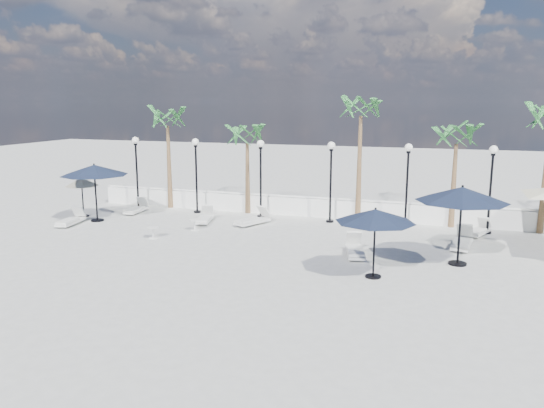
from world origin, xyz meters
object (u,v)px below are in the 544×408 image
(parasol_navy_left, at_px, (94,170))
(parasol_navy_right, at_px, (375,216))
(lounger_3, at_px, (355,250))
(lounger_0, at_px, (71,220))
(lounger_4, at_px, (253,220))
(lounger_2, at_px, (205,218))
(lounger_6, at_px, (462,242))
(lounger_1, at_px, (137,209))
(lounger_5, at_px, (479,230))
(parasol_navy_mid, at_px, (462,195))
(parasol_cream_small, at_px, (82,182))

(parasol_navy_left, height_order, parasol_navy_right, parasol_navy_left)
(lounger_3, bearing_deg, parasol_navy_right, -80.83)
(lounger_0, distance_m, lounger_4, 8.52)
(lounger_2, bearing_deg, lounger_6, -17.62)
(lounger_1, distance_m, parasol_navy_right, 14.63)
(lounger_1, distance_m, lounger_2, 4.39)
(lounger_5, xyz_separation_m, parasol_navy_mid, (-0.91, -4.68, 2.29))
(lounger_5, distance_m, lounger_6, 2.45)
(lounger_5, relative_size, parasol_navy_right, 0.68)
(lounger_3, xyz_separation_m, parasol_navy_left, (-12.81, 1.95, 2.22))
(lounger_0, distance_m, parasol_navy_right, 14.89)
(lounger_3, xyz_separation_m, parasol_navy_mid, (3.62, 0.07, 2.27))
(lounger_1, relative_size, lounger_4, 0.90)
(lounger_4, height_order, lounger_5, lounger_4)
(lounger_1, relative_size, lounger_2, 0.96)
(parasol_navy_mid, bearing_deg, lounger_3, -178.96)
(lounger_1, relative_size, parasol_cream_small, 0.89)
(lounger_2, distance_m, lounger_3, 8.40)
(lounger_6, relative_size, parasol_cream_small, 1.03)
(lounger_3, height_order, lounger_4, lounger_4)
(lounger_5, height_order, parasol_navy_mid, parasol_navy_mid)
(lounger_1, xyz_separation_m, lounger_5, (16.57, 0.58, -0.01))
(lounger_1, bearing_deg, parasol_cream_small, -145.66)
(lounger_4, bearing_deg, parasol_navy_right, -17.56)
(lounger_2, distance_m, parasol_cream_small, 6.57)
(lounger_0, xyz_separation_m, parasol_navy_mid, (17.09, -0.79, 2.27))
(lounger_0, xyz_separation_m, lounger_2, (5.73, 2.43, -0.01))
(lounger_1, bearing_deg, parasol_navy_left, -112.23)
(lounger_0, xyz_separation_m, lounger_1, (1.43, 3.30, -0.01))
(parasol_navy_left, bearing_deg, lounger_6, 1.57)
(lounger_2, xyz_separation_m, parasol_cream_small, (-6.36, -0.69, 1.51))
(parasol_navy_mid, bearing_deg, parasol_navy_right, -138.52)
(lounger_5, bearing_deg, lounger_0, -145.88)
(lounger_0, xyz_separation_m, parasol_cream_small, (-0.63, 1.74, 1.50))
(lounger_3, xyz_separation_m, parasol_navy_right, (0.97, -2.27, 1.82))
(lounger_2, relative_size, parasol_cream_small, 0.92)
(parasol_navy_mid, relative_size, parasol_navy_right, 1.22)
(lounger_3, bearing_deg, lounger_5, 32.27)
(lounger_1, distance_m, lounger_4, 6.68)
(lounger_1, relative_size, parasol_navy_mid, 0.56)
(lounger_0, height_order, parasol_cream_small, parasol_cream_small)
(parasol_navy_mid, bearing_deg, lounger_2, 164.16)
(lounger_1, xyz_separation_m, lounger_4, (6.65, -0.60, 0.02))
(lounger_1, height_order, lounger_2, lounger_2)
(lounger_6, bearing_deg, lounger_2, -176.76)
(lounger_1, bearing_deg, parasol_navy_mid, -17.70)
(parasol_cream_small, bearing_deg, parasol_navy_mid, -8.13)
(lounger_3, distance_m, parasol_navy_right, 3.07)
(parasol_navy_right, relative_size, parasol_cream_small, 1.29)
(lounger_0, distance_m, lounger_1, 3.60)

